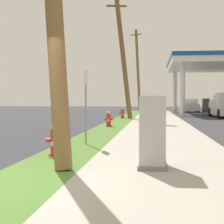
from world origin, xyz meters
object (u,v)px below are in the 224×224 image
object	(u,v)px
utility_pole_background	(138,69)
utility_cabinet	(152,134)
fire_hydrant_third	(122,113)
car_white_by_near_pump	(190,106)
truck_tan_on_apron	(224,105)
utility_pole_midground	(123,57)
street_sign_post	(86,91)
fire_hydrant_second	(109,120)
fire_hydrant_nearest	(55,142)

from	to	relation	value
utility_pole_background	utility_cabinet	xyz separation A→B (m)	(1.84, -38.31, -4.40)
fire_hydrant_third	utility_pole_background	size ratio (longest dim) A/B	0.08
utility_cabinet	car_white_by_near_pump	world-z (taller)	car_white_by_near_pump
car_white_by_near_pump	truck_tan_on_apron	bearing A→B (deg)	-44.67
car_white_by_near_pump	utility_pole_background	bearing A→B (deg)	176.53
utility_pole_background	utility_pole_midground	bearing A→B (deg)	-90.65
utility_cabinet	street_sign_post	size ratio (longest dim) A/B	0.63
utility_pole_background	truck_tan_on_apron	distance (m)	11.09
fire_hydrant_second	utility_pole_midground	world-z (taller)	utility_pole_midground
utility_pole_background	truck_tan_on_apron	world-z (taller)	utility_pole_background
utility_pole_background	car_white_by_near_pump	size ratio (longest dim) A/B	2.18
utility_pole_midground	car_white_by_near_pump	bearing A→B (deg)	71.40
truck_tan_on_apron	car_white_by_near_pump	bearing A→B (deg)	135.33
fire_hydrant_second	utility_cabinet	bearing A→B (deg)	-78.89
fire_hydrant_nearest	car_white_by_near_pump	size ratio (longest dim) A/B	0.16
utility_pole_midground	fire_hydrant_nearest	bearing A→B (deg)	-90.38
fire_hydrant_second	truck_tan_on_apron	world-z (taller)	truck_tan_on_apron
car_white_by_near_pump	utility_pole_midground	bearing A→B (deg)	-108.60
utility_cabinet	truck_tan_on_apron	xyz separation A→B (m)	(7.73, 34.63, 0.17)
fire_hydrant_second	street_sign_post	size ratio (longest dim) A/B	0.35
fire_hydrant_second	car_white_by_near_pump	distance (m)	27.95
utility_cabinet	truck_tan_on_apron	distance (m)	35.48
fire_hydrant_third	car_white_by_near_pump	bearing A→B (deg)	70.59
fire_hydrant_nearest	fire_hydrant_third	xyz separation A→B (m)	(0.02, 18.15, 0.00)
fire_hydrant_nearest	street_sign_post	xyz separation A→B (m)	(0.27, 2.33, 1.19)
fire_hydrant_third	utility_pole_background	world-z (taller)	utility_pole_background
fire_hydrant_nearest	fire_hydrant_third	size ratio (longest dim) A/B	1.00
utility_pole_background	car_white_by_near_pump	xyz separation A→B (m)	(6.23, -0.38, -4.42)
fire_hydrant_third	utility_cabinet	size ratio (longest dim) A/B	0.56
fire_hydrant_third	car_white_by_near_pump	size ratio (longest dim) A/B	0.16
fire_hydrant_nearest	utility_pole_background	distance (m)	37.42
utility_cabinet	truck_tan_on_apron	bearing A→B (deg)	77.41
fire_hydrant_second	utility_pole_midground	bearing A→B (deg)	89.65
utility_cabinet	fire_hydrant_third	bearing A→B (deg)	96.37
utility_pole_background	car_white_by_near_pump	distance (m)	7.65
fire_hydrant_second	truck_tan_on_apron	size ratio (longest dim) A/B	0.14
street_sign_post	utility_pole_midground	bearing A→B (deg)	90.59
utility_pole_background	car_white_by_near_pump	bearing A→B (deg)	-3.47
utility_pole_midground	street_sign_post	size ratio (longest dim) A/B	3.96
utility_cabinet	fire_hydrant_nearest	bearing A→B (deg)	151.37
fire_hydrant_nearest	fire_hydrant_third	distance (m)	18.15
fire_hydrant_nearest	truck_tan_on_apron	world-z (taller)	truck_tan_on_apron
fire_hydrant_nearest	street_sign_post	distance (m)	2.63
utility_pole_midground	truck_tan_on_apron	distance (m)	18.97
fire_hydrant_third	street_sign_post	distance (m)	15.87
street_sign_post	truck_tan_on_apron	world-z (taller)	street_sign_post
fire_hydrant_third	utility_cabinet	distance (m)	19.47
fire_hydrant_second	street_sign_post	xyz separation A→B (m)	(0.21, -7.23, 1.19)
fire_hydrant_third	utility_pole_background	bearing A→B (deg)	89.03
fire_hydrant_nearest	street_sign_post	bearing A→B (deg)	83.29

